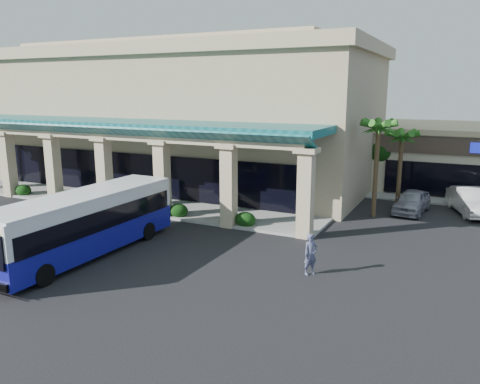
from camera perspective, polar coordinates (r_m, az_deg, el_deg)
The scene contains 10 objects.
ground at distance 23.33m, azimuth -10.60°, elevation -6.97°, with size 110.00×110.00×0.00m, color black.
main_building at distance 39.82m, azimuth -6.48°, elevation 9.43°, with size 30.80×14.80×11.35m, color tan, non-canonical shape.
arcade at distance 32.73m, azimuth -15.02°, elevation 3.51°, with size 30.00×6.20×5.70m, color #0E5258, non-canonical shape.
palm_0 at distance 29.30m, azimuth 16.29°, elevation 3.34°, with size 2.40×2.40×6.60m, color #235D18, non-canonical shape.
palm_1 at distance 32.15m, azimuth 18.93°, elevation 3.20°, with size 2.40×2.40×5.80m, color #235D18, non-canonical shape.
broadleaf_tree at distance 37.40m, azimuth 16.84°, elevation 3.76°, with size 2.60×2.60×4.81m, color black, non-canonical shape.
transit_bus at distance 23.02m, azimuth -18.26°, elevation -3.78°, with size 2.48×10.64×2.97m, color navy, non-canonical shape.
pedestrian at distance 19.99m, azimuth 8.60°, elevation -7.52°, with size 0.65×0.42×1.77m, color #515375.
car_silver at distance 31.56m, azimuth 20.20°, elevation -1.08°, with size 1.71×4.26×1.45m, color #9A98A9.
car_white at distance 32.68m, azimuth 26.37°, elevation -1.01°, with size 1.72×4.94×1.63m, color white.
Camera 1 is at (13.32, -17.57, 7.61)m, focal length 35.00 mm.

